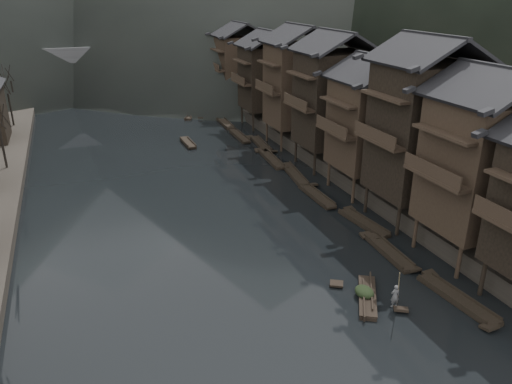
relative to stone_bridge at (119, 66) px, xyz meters
name	(u,v)px	position (x,y,z in m)	size (l,w,h in m)	color
water	(249,292)	(0.00, -72.00, -5.11)	(300.00, 300.00, 0.00)	black
right_bank	(371,109)	(35.00, -32.00, -4.21)	(40.00, 200.00, 1.80)	#2D2823
stilt_houses	(342,90)	(17.28, -52.81, 3.79)	(9.00, 67.60, 15.75)	black
moored_sampans	(294,175)	(11.97, -53.06, -4.91)	(2.89, 54.81, 0.47)	black
midriver_boats	(162,119)	(3.24, -23.77, -4.91)	(12.84, 31.91, 0.44)	black
stone_bridge	(119,66)	(0.00, 0.00, 0.00)	(40.00, 6.00, 9.00)	#4C4C4F
hero_sampan	(367,296)	(7.00, -75.39, -4.91)	(3.43, 4.92, 0.44)	black
cargo_heap	(365,287)	(6.87, -75.19, -4.33)	(1.15, 1.50, 0.69)	black
boatman	(395,293)	(7.93, -76.96, -3.88)	(0.57, 0.38, 1.58)	#5A5A5D
bamboo_pole	(403,254)	(8.13, -76.96, -1.17)	(0.06, 0.06, 4.36)	#8C7A51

